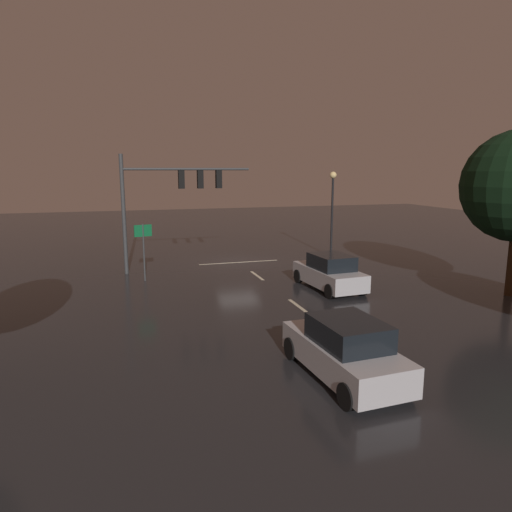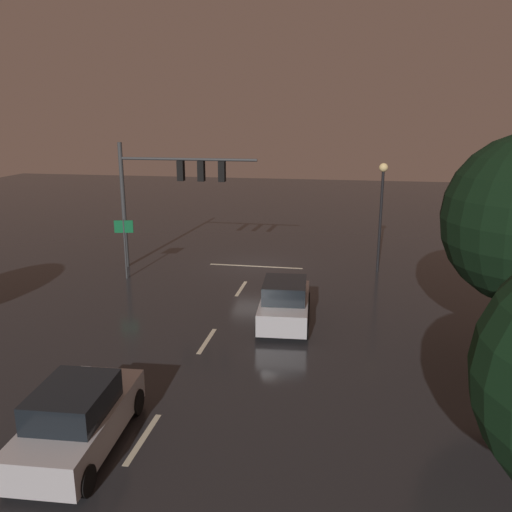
{
  "view_description": "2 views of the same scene",
  "coord_description": "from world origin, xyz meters",
  "px_view_note": "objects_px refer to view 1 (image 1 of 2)",
  "views": [
    {
      "loc": [
        7.14,
        27.34,
        5.65
      ],
      "look_at": [
        0.14,
        4.25,
        1.14
      ],
      "focal_mm": 32.45,
      "sensor_mm": 36.0,
      "label": 1
    },
    {
      "loc": [
        -4.83,
        26.91,
        7.79
      ],
      "look_at": [
        -0.59,
        3.42,
        1.44
      ],
      "focal_mm": 37.24,
      "sensor_mm": 36.0,
      "label": 2
    }
  ],
  "objects_px": {
    "car_distant": "(345,350)",
    "street_lamp_left_kerb": "(332,198)",
    "car_approaching": "(329,273)",
    "route_sign": "(143,240)",
    "traffic_signal_assembly": "(171,190)"
  },
  "relations": [
    {
      "from": "traffic_signal_assembly",
      "to": "street_lamp_left_kerb",
      "type": "relative_size",
      "value": 1.29
    },
    {
      "from": "traffic_signal_assembly",
      "to": "car_distant",
      "type": "xyz_separation_m",
      "value": [
        -2.81,
        15.25,
        -3.73
      ]
    },
    {
      "from": "car_approaching",
      "to": "route_sign",
      "type": "bearing_deg",
      "value": -27.09
    },
    {
      "from": "traffic_signal_assembly",
      "to": "car_distant",
      "type": "height_order",
      "value": "traffic_signal_assembly"
    },
    {
      "from": "traffic_signal_assembly",
      "to": "street_lamp_left_kerb",
      "type": "height_order",
      "value": "traffic_signal_assembly"
    },
    {
      "from": "traffic_signal_assembly",
      "to": "car_approaching",
      "type": "relative_size",
      "value": 1.6
    },
    {
      "from": "car_approaching",
      "to": "route_sign",
      "type": "xyz_separation_m",
      "value": [
        8.37,
        -4.28,
        1.33
      ]
    },
    {
      "from": "car_distant",
      "to": "street_lamp_left_kerb",
      "type": "height_order",
      "value": "street_lamp_left_kerb"
    },
    {
      "from": "car_approaching",
      "to": "street_lamp_left_kerb",
      "type": "relative_size",
      "value": 0.81
    },
    {
      "from": "street_lamp_left_kerb",
      "to": "car_distant",
      "type": "bearing_deg",
      "value": 65.21
    },
    {
      "from": "traffic_signal_assembly",
      "to": "car_distant",
      "type": "distance_m",
      "value": 15.95
    },
    {
      "from": "street_lamp_left_kerb",
      "to": "route_sign",
      "type": "height_order",
      "value": "street_lamp_left_kerb"
    },
    {
      "from": "car_distant",
      "to": "street_lamp_left_kerb",
      "type": "relative_size",
      "value": 0.81
    },
    {
      "from": "car_approaching",
      "to": "route_sign",
      "type": "distance_m",
      "value": 9.5
    },
    {
      "from": "traffic_signal_assembly",
      "to": "car_approaching",
      "type": "bearing_deg",
      "value": 136.4
    }
  ]
}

